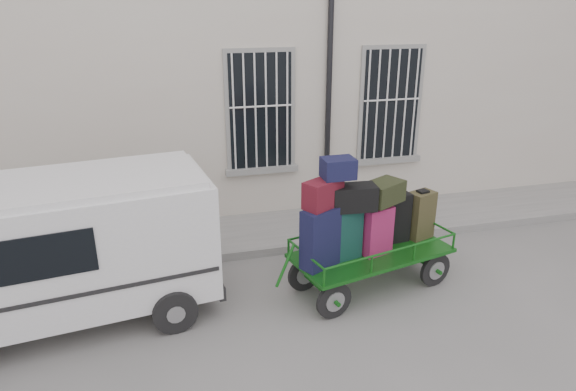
# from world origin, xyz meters

# --- Properties ---
(ground) EXTENTS (80.00, 80.00, 0.00)m
(ground) POSITION_xyz_m (0.00, 0.00, 0.00)
(ground) COLOR slate
(ground) RESTS_ON ground
(building) EXTENTS (24.00, 5.15, 6.00)m
(building) POSITION_xyz_m (0.00, 5.50, 3.00)
(building) COLOR beige
(building) RESTS_ON ground
(sidewalk) EXTENTS (24.00, 1.70, 0.15)m
(sidewalk) POSITION_xyz_m (0.00, 2.20, 0.07)
(sidewalk) COLOR gray
(sidewalk) RESTS_ON ground
(luggage_cart) EXTENTS (2.94, 1.65, 2.21)m
(luggage_cart) POSITION_xyz_m (0.55, -0.08, 1.05)
(luggage_cart) COLOR black
(luggage_cart) RESTS_ON ground
(van) EXTENTS (4.31, 2.32, 2.07)m
(van) POSITION_xyz_m (-3.77, 0.21, 1.19)
(van) COLOR white
(van) RESTS_ON ground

